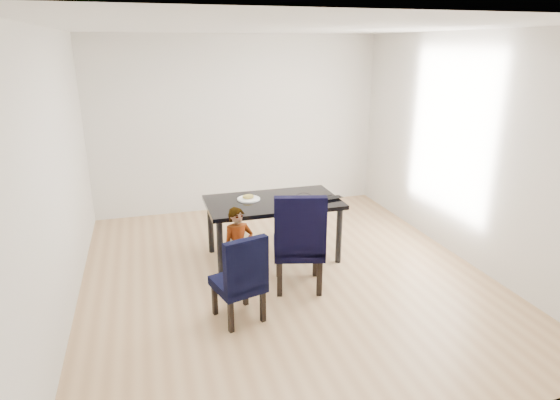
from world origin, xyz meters
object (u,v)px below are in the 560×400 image
object	(u,v)px
dining_table	(273,229)
chair_right	(299,239)
plate	(249,199)
laptop	(329,197)
child	(238,249)
chair_left	(238,276)

from	to	relation	value
dining_table	chair_right	xyz separation A→B (m)	(0.07, -0.78, 0.18)
plate	laptop	world-z (taller)	laptop
laptop	child	bearing A→B (deg)	14.23
child	plate	xyz separation A→B (m)	(0.29, 0.76, 0.29)
chair_right	laptop	bearing A→B (deg)	62.20
dining_table	chair_left	xyz separation A→B (m)	(-0.69, -1.23, 0.07)
chair_left	plate	distance (m)	1.44
chair_left	chair_right	xyz separation A→B (m)	(0.76, 0.45, 0.11)
chair_right	child	distance (m)	0.65
chair_left	chair_right	distance (m)	0.89
chair_right	chair_left	bearing A→B (deg)	-134.41
dining_table	child	size ratio (longest dim) A/B	1.73
chair_right	dining_table	bearing A→B (deg)	109.97
child	plate	size ratio (longest dim) A/B	3.33
laptop	dining_table	bearing A→B (deg)	-18.80
chair_left	child	distance (m)	0.59
child	laptop	size ratio (longest dim) A/B	3.18
dining_table	plate	bearing A→B (deg)	157.92
chair_left	chair_right	size ratio (longest dim) A/B	0.81
plate	laptop	bearing A→B (deg)	-13.58
dining_table	laptop	bearing A→B (deg)	-9.93
chair_left	laptop	xyz separation A→B (m)	(1.37, 1.11, 0.31)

